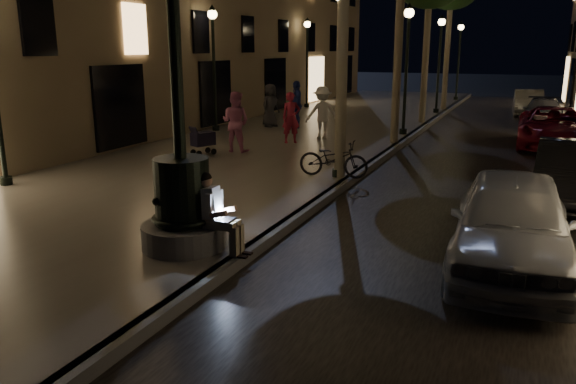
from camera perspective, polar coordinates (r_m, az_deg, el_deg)
The scene contains 24 objects.
ground at distance 21.13m, azimuth 11.81°, elevation 4.84°, with size 120.00×120.00×0.00m, color black.
cobble_lane at distance 20.76m, azimuth 19.95°, elevation 4.14°, with size 6.00×45.00×0.02m, color black.
promenade at distance 22.23m, azimuth 1.63°, elevation 5.87°, with size 8.00×45.00×0.20m, color #645F58.
curb_strip at distance 21.11m, azimuth 11.82°, elevation 5.11°, with size 0.25×45.00×0.20m, color #59595B.
fountain_lamppost at distance 9.28m, azimuth -10.73°, elevation 0.44°, with size 1.40×1.40×5.21m.
seated_man_laptop at distance 9.04m, azimuth -7.41°, elevation -1.87°, with size 0.94×0.32×1.31m.
lamp_curb_a at distance 14.14m, azimuth 5.33°, elevation 13.66°, with size 0.36×0.36×4.81m.
lamp_curb_b at distance 21.89m, azimuth 12.01°, elevation 13.67°, with size 0.36×0.36×4.81m.
lamp_curb_c at distance 29.77m, azimuth 15.17°, elevation 13.62°, with size 0.36×0.36×4.81m.
lamp_curb_d at distance 37.70m, azimuth 17.01°, elevation 13.57°, with size 0.36×0.36×4.81m.
lamp_left_b at distance 22.58m, azimuth -7.57°, elevation 13.87°, with size 0.36×0.36×4.81m.
lamp_left_c at distance 31.60m, azimuth 1.95°, elevation 14.11°, with size 0.36×0.36×4.81m.
stroller at distance 17.53m, azimuth -8.66°, elevation 5.35°, with size 0.66×0.95×0.99m.
car_front at distance 9.48m, azimuth 21.82°, elevation -2.88°, with size 1.80×4.47×1.52m, color #94969A.
car_second at distance 14.14m, azimuth 26.75°, elevation 1.75°, with size 1.45×4.16×1.37m, color black.
car_third at distance 21.96m, azimuth 25.36°, elevation 5.95°, with size 2.31×5.01×1.39m, color maroon.
car_rear at distance 27.67m, azimuth 24.48°, elevation 7.34°, with size 1.70×4.19×1.22m, color #2F2F34.
car_fifth at distance 31.83m, azimuth 23.22°, elevation 8.33°, with size 1.39×4.00×1.32m, color #ACABA6.
pedestrian_red at distance 19.51m, azimuth 0.31°, elevation 7.55°, with size 0.64×0.42×1.75m, color #AA223A.
pedestrian_pink at distance 17.88m, azimuth -5.35°, elevation 7.11°, with size 0.92×0.72×1.90m, color #C1668F.
pedestrian_white at distance 20.54m, azimuth 3.49°, elevation 8.06°, with size 1.21×0.70×1.88m, color white.
pedestrian_blue at distance 23.28m, azimuth 0.88°, elevation 8.88°, with size 1.12×0.47×1.92m, color navy.
pedestrian_dark at distance 23.65m, azimuth -1.82°, elevation 8.79°, with size 0.87×0.56×1.77m, color #37363B.
bicycle at distance 14.37m, azimuth 4.63°, elevation 3.39°, with size 0.63×1.79×0.94m, color black.
Camera 1 is at (4.07, -5.45, 3.42)m, focal length 35.00 mm.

